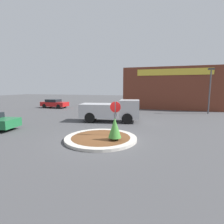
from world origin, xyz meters
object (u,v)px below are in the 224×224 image
stop_sign (115,113)px  parked_sedan_red (54,103)px  utility_truck (111,110)px  light_pole (210,87)px

stop_sign → parked_sedan_red: size_ratio=0.56×
parked_sedan_red → stop_sign: bearing=-42.0°
utility_truck → parked_sedan_red: 14.71m
utility_truck → light_pole: size_ratio=1.04×
stop_sign → utility_truck: 5.54m
stop_sign → light_pole: bearing=58.1°
parked_sedan_red → light_pole: 22.57m
parked_sedan_red → light_pole: bearing=1.9°
stop_sign → utility_truck: size_ratio=0.42×
utility_truck → parked_sedan_red: (-12.12, 8.34, -0.41)m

